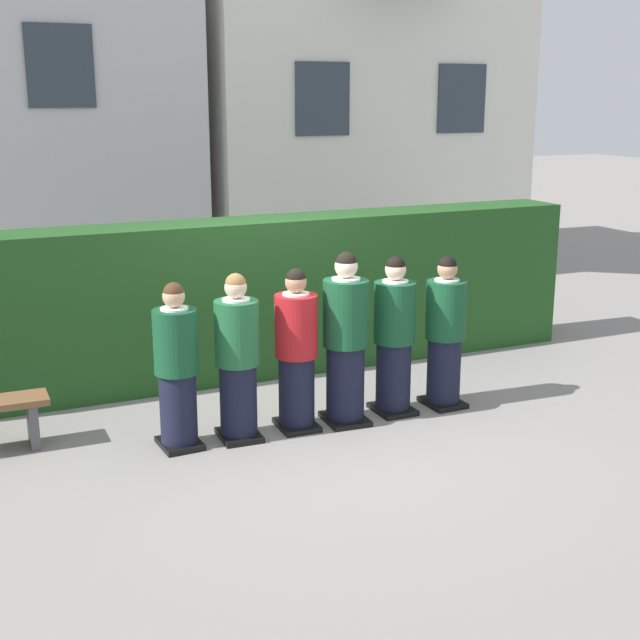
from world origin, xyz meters
name	(u,v)px	position (x,y,z in m)	size (l,w,h in m)	color
ground_plane	(320,424)	(0.00, 0.00, 0.00)	(60.00, 60.00, 0.00)	gray
student_front_row_0	(177,370)	(-1.39, 0.04, 0.73)	(0.40, 0.45, 1.53)	black
student_front_row_1	(237,361)	(-0.83, 0.00, 0.75)	(0.41, 0.50, 1.57)	black
student_in_red_blazer	(296,354)	(-0.24, 0.02, 0.74)	(0.41, 0.46, 1.56)	black
student_front_row_3	(346,343)	(0.26, -0.03, 0.81)	(0.44, 0.51, 1.69)	black
student_front_row_4	(394,339)	(0.82, 0.02, 0.76)	(0.41, 0.46, 1.59)	black
student_front_row_5	(445,336)	(1.39, -0.03, 0.74)	(0.41, 0.45, 1.56)	black
hedge	(254,298)	(0.00, 1.79, 0.89)	(7.96, 0.70, 1.78)	#214C1E
school_building_main	(335,79)	(3.69, 7.42, 3.38)	(5.93, 4.62, 6.59)	silver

